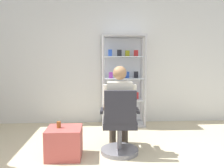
{
  "coord_description": "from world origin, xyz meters",
  "views": [
    {
      "loc": [
        -0.1,
        -2.05,
        1.36
      ],
      "look_at": [
        0.1,
        1.52,
        1.0
      ],
      "focal_mm": 36.66,
      "sensor_mm": 36.0,
      "label": 1
    }
  ],
  "objects_px": {
    "office_chair": "(120,128)",
    "tea_glass": "(59,125)",
    "display_cabinet_main": "(123,80)",
    "seated_shopkeeper": "(119,104)",
    "storage_crate": "(64,142)"
  },
  "relations": [
    {
      "from": "seated_shopkeeper",
      "to": "display_cabinet_main",
      "type": "bearing_deg",
      "value": 81.94
    },
    {
      "from": "display_cabinet_main",
      "to": "tea_glass",
      "type": "height_order",
      "value": "display_cabinet_main"
    },
    {
      "from": "office_chair",
      "to": "storage_crate",
      "type": "distance_m",
      "value": 0.81
    },
    {
      "from": "office_chair",
      "to": "display_cabinet_main",
      "type": "bearing_deg",
      "value": 82.47
    },
    {
      "from": "seated_shopkeeper",
      "to": "storage_crate",
      "type": "height_order",
      "value": "seated_shopkeeper"
    },
    {
      "from": "tea_glass",
      "to": "display_cabinet_main",
      "type": "bearing_deg",
      "value": 56.7
    },
    {
      "from": "storage_crate",
      "to": "office_chair",
      "type": "bearing_deg",
      "value": 3.83
    },
    {
      "from": "display_cabinet_main",
      "to": "tea_glass",
      "type": "distance_m",
      "value": 2.02
    },
    {
      "from": "seated_shopkeeper",
      "to": "storage_crate",
      "type": "relative_size",
      "value": 2.66
    },
    {
      "from": "seated_shopkeeper",
      "to": "storage_crate",
      "type": "distance_m",
      "value": 0.97
    },
    {
      "from": "office_chair",
      "to": "storage_crate",
      "type": "xyz_separation_m",
      "value": [
        -0.79,
        -0.05,
        -0.18
      ]
    },
    {
      "from": "office_chair",
      "to": "tea_glass",
      "type": "distance_m",
      "value": 0.87
    },
    {
      "from": "display_cabinet_main",
      "to": "tea_glass",
      "type": "bearing_deg",
      "value": -123.3
    },
    {
      "from": "display_cabinet_main",
      "to": "seated_shopkeeper",
      "type": "xyz_separation_m",
      "value": [
        -0.2,
        -1.43,
        -0.25
      ]
    },
    {
      "from": "office_chair",
      "to": "tea_glass",
      "type": "xyz_separation_m",
      "value": [
        -0.87,
        -0.04,
        0.08
      ]
    }
  ]
}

